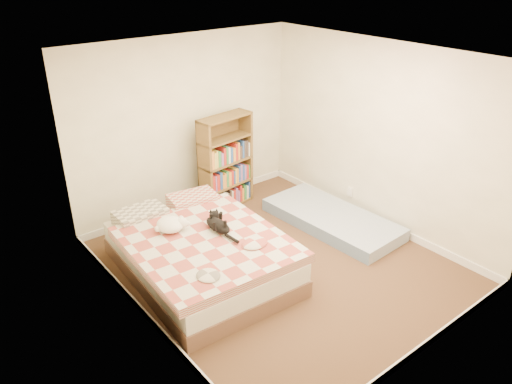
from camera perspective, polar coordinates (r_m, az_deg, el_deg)
room at (r=5.62m, az=2.72°, el=2.03°), size 3.51×4.01×2.51m
bed at (r=5.95m, az=-6.55°, el=-6.82°), size 1.74×2.31×0.59m
bookshelf at (r=7.33m, az=-3.54°, el=2.21°), size 0.87×0.39×1.40m
floor_mattress at (r=7.05m, az=8.66°, el=-3.08°), size 0.96×1.98×0.17m
black_cat at (r=5.83m, az=-4.52°, el=-3.67°), size 0.33×0.68×0.15m
white_dog at (r=5.85m, az=-9.67°, el=-3.68°), size 0.37×0.40×0.16m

